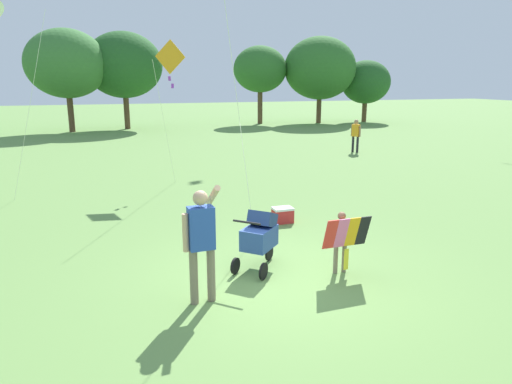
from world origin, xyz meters
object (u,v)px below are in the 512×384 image
(person_adult_flyer, at_px, (201,236))
(child_with_butterfly_kite, at_px, (342,236))
(kite_orange_delta, at_px, (170,60))
(stroller, at_px, (260,235))
(cooler_box, at_px, (283,215))
(person_sitting_far, at_px, (356,133))

(person_adult_flyer, bearing_deg, child_with_butterfly_kite, 6.43)
(child_with_butterfly_kite, relative_size, kite_orange_delta, 0.24)
(person_adult_flyer, bearing_deg, kite_orange_delta, 83.87)
(person_adult_flyer, distance_m, kite_orange_delta, 8.78)
(stroller, relative_size, cooler_box, 2.30)
(person_adult_flyer, xyz_separation_m, stroller, (1.20, 0.92, -0.41))
(child_with_butterfly_kite, height_order, cooler_box, child_with_butterfly_kite)
(person_adult_flyer, height_order, kite_orange_delta, kite_orange_delta)
(child_with_butterfly_kite, distance_m, person_adult_flyer, 2.46)
(stroller, distance_m, cooler_box, 2.74)
(stroller, height_order, person_sitting_far, person_sitting_far)
(person_sitting_far, bearing_deg, child_with_butterfly_kite, -121.25)
(kite_orange_delta, bearing_deg, child_with_butterfly_kite, -79.23)
(stroller, xyz_separation_m, person_sitting_far, (8.37, 11.13, 0.26))
(child_with_butterfly_kite, distance_m, stroller, 1.38)
(cooler_box, bearing_deg, stroller, -120.20)
(child_with_butterfly_kite, xyz_separation_m, cooler_box, (0.14, 2.99, -0.48))
(kite_orange_delta, distance_m, person_sitting_far, 9.89)
(cooler_box, bearing_deg, kite_orange_delta, 108.32)
(child_with_butterfly_kite, relative_size, person_adult_flyer, 0.61)
(kite_orange_delta, height_order, cooler_box, kite_orange_delta)
(kite_orange_delta, relative_size, cooler_box, 9.73)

